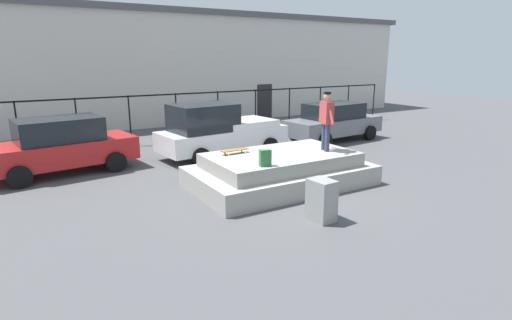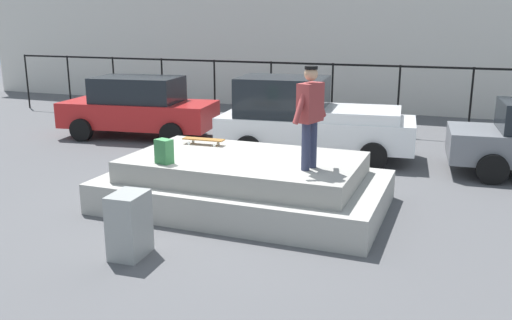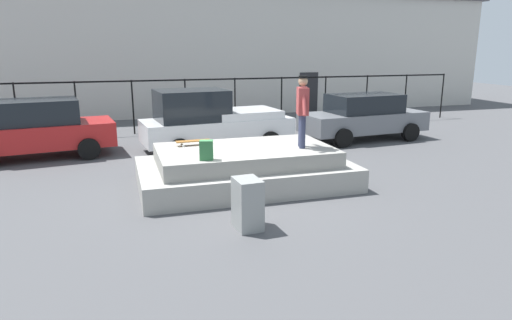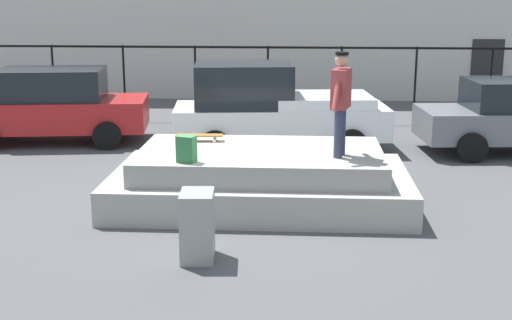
% 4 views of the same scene
% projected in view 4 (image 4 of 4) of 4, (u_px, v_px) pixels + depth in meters
% --- Properties ---
extents(ground_plane, '(60.00, 60.00, 0.00)m').
position_uv_depth(ground_plane, '(246.00, 204.00, 11.88)').
color(ground_plane, '#4C4C4F').
extents(concrete_ledge, '(4.99, 2.94, 0.92)m').
position_uv_depth(concrete_ledge, '(260.00, 179.00, 11.89)').
color(concrete_ledge, '#9E9B93').
rests_on(concrete_ledge, ground_plane).
extents(skateboarder, '(0.36, 0.95, 1.68)m').
position_uv_depth(skateboarder, '(341.00, 97.00, 11.10)').
color(skateboarder, '#2D334C').
rests_on(skateboarder, concrete_ledge).
extents(skateboard, '(0.84, 0.26, 0.12)m').
position_uv_depth(skateboard, '(199.00, 136.00, 12.42)').
color(skateboard, brown).
rests_on(skateboard, concrete_ledge).
extents(backpack, '(0.32, 0.27, 0.42)m').
position_uv_depth(backpack, '(186.00, 149.00, 10.90)').
color(backpack, '#33723F').
rests_on(backpack, concrete_ledge).
extents(car_red_sedan_near, '(4.56, 2.46, 1.74)m').
position_uv_depth(car_red_sedan_near, '(53.00, 105.00, 16.49)').
color(car_red_sedan_near, '#B21E1E').
rests_on(car_red_sedan_near, ground_plane).
extents(car_white_pickup_mid, '(4.90, 2.41, 1.96)m').
position_uv_depth(car_white_pickup_mid, '(272.00, 108.00, 15.68)').
color(car_white_pickup_mid, white).
rests_on(car_white_pickup_mid, ground_plane).
extents(utility_box, '(0.48, 0.63, 0.94)m').
position_uv_depth(utility_box, '(197.00, 226.00, 9.38)').
color(utility_box, gray).
rests_on(utility_box, ground_plane).
extents(fence_row, '(24.06, 0.06, 2.05)m').
position_uv_depth(fence_row, '(268.00, 70.00, 19.11)').
color(fence_row, black).
rests_on(fence_row, ground_plane).
extents(warehouse_building, '(34.83, 6.55, 6.00)m').
position_uv_depth(warehouse_building, '(277.00, 4.00, 25.32)').
color(warehouse_building, beige).
rests_on(warehouse_building, ground_plane).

